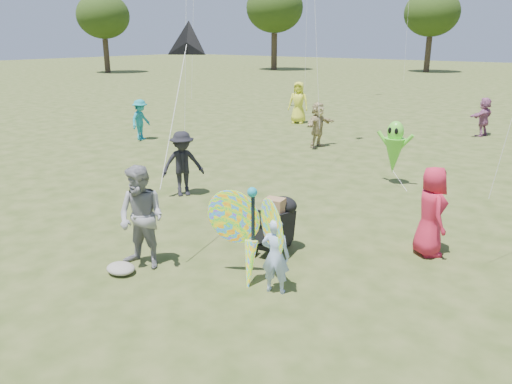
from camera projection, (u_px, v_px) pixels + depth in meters
ground at (212, 278)px, 8.36m from camera, size 160.00×160.00×0.00m
child_girl at (276, 256)px, 7.74m from camera, size 0.52×0.43×1.23m
adult_man at (141, 218)px, 8.53m from camera, size 0.99×0.84×1.82m
grey_bag at (121, 268)px, 8.52m from camera, size 0.53×0.43×0.17m
crowd_a at (431, 211)px, 9.06m from camera, size 0.93×0.97×1.67m
crowd_b at (183, 164)px, 12.47m from camera, size 1.10×1.22×1.65m
crowd_d at (318, 125)px, 18.01m from camera, size 0.62×1.55×1.63m
crowd_g at (298, 103)px, 22.94m from camera, size 1.06×0.85×1.90m
crowd_i at (141, 120)px, 19.27m from camera, size 0.80×1.12×1.57m
crowd_j at (484, 117)px, 20.01m from camera, size 0.81×1.51×1.55m
jogging_stroller at (277, 222)px, 9.16m from camera, size 0.60×1.10×1.09m
butterfly_kite at (251, 235)px, 7.98m from camera, size 1.74×0.75×1.82m
delta_kite_rig at (187, 44)px, 9.02m from camera, size 1.13×1.78×2.71m
alien_kite at (394, 149)px, 13.37m from camera, size 1.12×0.69×1.74m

